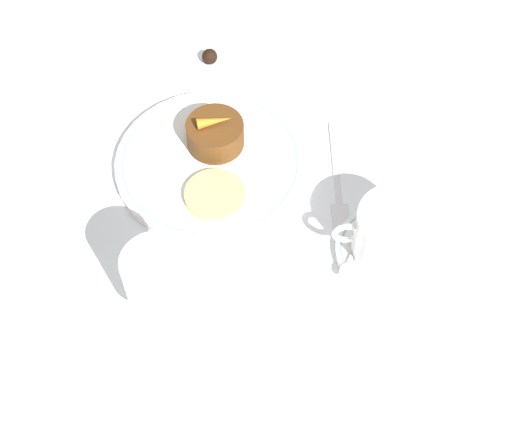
{
  "coord_description": "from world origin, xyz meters",
  "views": [
    {
      "loc": [
        -0.05,
        0.57,
        0.74
      ],
      "look_at": [
        -0.07,
        0.11,
        0.04
      ],
      "focal_mm": 50.0,
      "sensor_mm": 36.0,
      "label": 1
    }
  ],
  "objects": [
    {
      "name": "ground_plane",
      "position": [
        0.0,
        0.0,
        0.0
      ],
      "size": [
        3.0,
        3.0,
        0.0
      ],
      "primitive_type": "plane",
      "color": "white"
    },
    {
      "name": "dinner_plate",
      "position": [
        -0.01,
        -0.01,
        0.01
      ],
      "size": [
        0.25,
        0.25,
        0.01
      ],
      "color": "white",
      "rests_on": "ground_plane"
    },
    {
      "name": "saucer",
      "position": [
        -0.23,
        0.13,
        0.01
      ],
      "size": [
        0.13,
        0.13,
        0.01
      ],
      "color": "white",
      "rests_on": "ground_plane"
    },
    {
      "name": "coffee_cup",
      "position": [
        -0.23,
        0.13,
        0.05
      ],
      "size": [
        0.12,
        0.1,
        0.07
      ],
      "color": "white",
      "rests_on": "saucer"
    },
    {
      "name": "spoon",
      "position": [
        -0.19,
        0.13,
        0.01
      ],
      "size": [
        0.06,
        0.11,
        0.0
      ],
      "color": "silver",
      "rests_on": "saucer"
    },
    {
      "name": "wine_glass",
      "position": [
        0.04,
        0.2,
        0.08
      ],
      "size": [
        0.07,
        0.07,
        0.12
      ],
      "color": "silver",
      "rests_on": "ground_plane"
    },
    {
      "name": "fork",
      "position": [
        -0.18,
        0.04,
        0.0
      ],
      "size": [
        0.02,
        0.19,
        0.01
      ],
      "color": "silver",
      "rests_on": "ground_plane"
    },
    {
      "name": "dessert_cake",
      "position": [
        -0.02,
        -0.04,
        0.03
      ],
      "size": [
        0.08,
        0.08,
        0.04
      ],
      "color": "#563314",
      "rests_on": "dinner_plate"
    },
    {
      "name": "carrot_garnish",
      "position": [
        -0.02,
        -0.04,
        0.06
      ],
      "size": [
        0.05,
        0.02,
        0.01
      ],
      "color": "orange",
      "rests_on": "dessert_cake"
    },
    {
      "name": "pineapple_slice",
      "position": [
        -0.02,
        0.05,
        0.02
      ],
      "size": [
        0.08,
        0.08,
        0.01
      ],
      "color": "#EFE075",
      "rests_on": "dinner_plate"
    },
    {
      "name": "chocolate_truffle",
      "position": [
        -0.01,
        -0.21,
        0.01
      ],
      "size": [
        0.02,
        0.02,
        0.02
      ],
      "color": "black",
      "rests_on": "ground_plane"
    }
  ]
}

